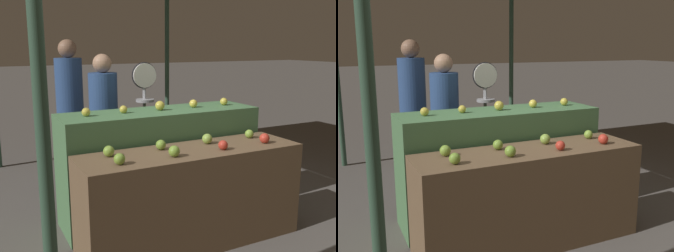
% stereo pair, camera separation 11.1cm
% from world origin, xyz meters
% --- Properties ---
extents(ground_plane, '(60.00, 60.00, 0.00)m').
position_xyz_m(ground_plane, '(0.00, 0.00, 0.00)').
color(ground_plane, '#59544F').
extents(display_counter_front, '(1.91, 0.55, 0.82)m').
position_xyz_m(display_counter_front, '(0.00, 0.00, 0.41)').
color(display_counter_front, brown).
rests_on(display_counter_front, ground_plane).
extents(display_counter_back, '(1.91, 0.55, 1.06)m').
position_xyz_m(display_counter_back, '(0.00, 0.60, 0.53)').
color(display_counter_back, '#4C7A4C').
rests_on(display_counter_back, ground_plane).
extents(apple_front_0, '(0.08, 0.08, 0.08)m').
position_xyz_m(apple_front_0, '(-0.67, -0.12, 0.86)').
color(apple_front_0, '#7AA338').
rests_on(apple_front_0, display_counter_front).
extents(apple_front_1, '(0.09, 0.09, 0.09)m').
position_xyz_m(apple_front_1, '(-0.23, -0.12, 0.86)').
color(apple_front_1, '#7AA338').
rests_on(apple_front_1, display_counter_front).
extents(apple_front_2, '(0.08, 0.08, 0.08)m').
position_xyz_m(apple_front_2, '(0.22, -0.12, 0.86)').
color(apple_front_2, red).
rests_on(apple_front_2, display_counter_front).
extents(apple_front_3, '(0.09, 0.09, 0.09)m').
position_xyz_m(apple_front_3, '(0.68, -0.10, 0.86)').
color(apple_front_3, red).
rests_on(apple_front_3, display_counter_front).
extents(apple_front_4, '(0.09, 0.09, 0.09)m').
position_xyz_m(apple_front_4, '(-0.68, 0.12, 0.86)').
color(apple_front_4, '#84AD3D').
rests_on(apple_front_4, display_counter_front).
extents(apple_front_5, '(0.08, 0.08, 0.08)m').
position_xyz_m(apple_front_5, '(-0.23, 0.12, 0.86)').
color(apple_front_5, '#7AA338').
rests_on(apple_front_5, display_counter_front).
extents(apple_front_6, '(0.09, 0.09, 0.09)m').
position_xyz_m(apple_front_6, '(0.22, 0.11, 0.86)').
color(apple_front_6, '#8EB247').
rests_on(apple_front_6, display_counter_front).
extents(apple_front_7, '(0.08, 0.08, 0.08)m').
position_xyz_m(apple_front_7, '(0.68, 0.12, 0.86)').
color(apple_front_7, '#84AD3D').
rests_on(apple_front_7, display_counter_front).
extents(apple_back_0, '(0.08, 0.08, 0.08)m').
position_xyz_m(apple_back_0, '(-0.71, 0.61, 1.10)').
color(apple_back_0, gold).
rests_on(apple_back_0, display_counter_back).
extents(apple_back_1, '(0.07, 0.07, 0.07)m').
position_xyz_m(apple_back_1, '(-0.36, 0.61, 1.09)').
color(apple_back_1, gold).
rests_on(apple_back_1, display_counter_back).
extents(apple_back_2, '(0.09, 0.09, 0.09)m').
position_xyz_m(apple_back_2, '(0.00, 0.61, 1.10)').
color(apple_back_2, gold).
rests_on(apple_back_2, display_counter_back).
extents(apple_back_3, '(0.08, 0.08, 0.08)m').
position_xyz_m(apple_back_3, '(0.37, 0.61, 1.10)').
color(apple_back_3, yellow).
rests_on(apple_back_3, display_counter_back).
extents(apple_back_4, '(0.08, 0.08, 0.08)m').
position_xyz_m(apple_back_4, '(0.72, 0.60, 1.10)').
color(apple_back_4, gold).
rests_on(apple_back_4, display_counter_back).
extents(produce_scale, '(0.28, 0.20, 1.48)m').
position_xyz_m(produce_scale, '(0.11, 1.22, 1.08)').
color(produce_scale, '#99999E').
rests_on(produce_scale, ground_plane).
extents(person_vendor_at_scale, '(0.42, 0.42, 1.57)m').
position_xyz_m(person_vendor_at_scale, '(-0.27, 1.49, 0.91)').
color(person_vendor_at_scale, '#2D2D38').
rests_on(person_vendor_at_scale, ground_plane).
extents(person_customer_left, '(0.43, 0.43, 1.73)m').
position_xyz_m(person_customer_left, '(-0.46, 2.27, 1.01)').
color(person_customer_left, '#2D2D38').
rests_on(person_customer_left, ground_plane).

